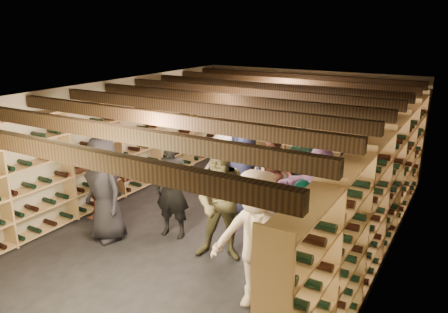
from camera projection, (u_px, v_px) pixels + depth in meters
ground at (226, 223)px, 7.92m from camera, size 8.00×8.00×0.00m
walls at (226, 160)px, 7.57m from camera, size 5.52×8.02×2.40m
ceiling at (226, 91)px, 7.22m from camera, size 5.50×8.00×0.01m
ceiling_joists at (226, 100)px, 7.26m from camera, size 5.40×7.12×0.18m
wine_rack_left at (117, 147)px, 8.85m from camera, size 0.32×7.50×2.15m
wine_rack_right at (378, 195)px, 6.36m from camera, size 0.32×7.50×2.15m
wine_rack_back at (304, 125)px, 10.76m from camera, size 4.70×0.30×2.15m
crate_stack_left at (264, 185)px, 8.82m from camera, size 0.52×0.36×0.68m
crate_stack_right at (258, 188)px, 8.92m from camera, size 0.56×0.43×0.51m
crate_loose at (305, 195)px, 9.01m from camera, size 0.56×0.44×0.17m
person_0 at (105, 189)px, 7.14m from camera, size 0.98×0.76×1.77m
person_1 at (173, 188)px, 7.23m from camera, size 0.68×0.50×1.71m
person_2 at (223, 202)px, 6.49m from camera, size 1.08×0.95×1.87m
person_3 at (256, 241)px, 5.35m from camera, size 1.27×0.84×1.83m
person_4 at (299, 243)px, 5.47m from camera, size 1.06×0.68×1.68m
person_5 at (101, 178)px, 7.94m from camera, size 1.51×0.98×1.56m
person_6 at (244, 169)px, 8.12m from camera, size 0.93×0.68×1.77m
person_8 at (273, 175)px, 8.00m from camera, size 0.81×0.64×1.63m
person_9 at (224, 168)px, 8.55m from camera, size 1.13×0.89×1.54m
person_10 at (300, 169)px, 8.32m from camera, size 1.01×0.57×1.63m
person_11 at (319, 192)px, 7.24m from camera, size 1.51×0.63×1.58m
person_12 at (349, 189)px, 7.36m from camera, size 0.84×0.61×1.60m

